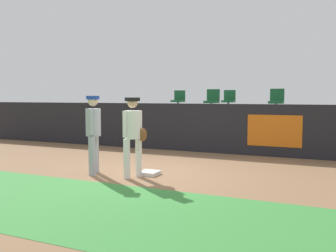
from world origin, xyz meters
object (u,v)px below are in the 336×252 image
Objects in this scene: seat_front_right at (277,100)px; first_base at (149,173)px; player_fielder_home at (133,132)px; seat_back_left at (179,99)px; seat_back_center at (229,99)px; seat_front_center at (212,100)px; player_runner_visitor at (93,129)px.

first_base is at bearing -110.88° from seat_front_right.
player_fielder_home is at bearing -111.15° from seat_front_right.
seat_back_left is 1.00× the size of seat_front_right.
seat_back_left is at bearing 179.99° from seat_back_center.
first_base is 7.44m from seat_back_left.
seat_front_right reaches higher than first_base.
player_fielder_home is (-0.18, -0.38, 0.94)m from first_base.
seat_front_center is (-0.02, 5.52, 0.62)m from player_fielder_home.
seat_back_center is at bearing 90.68° from first_base.
seat_front_right is (2.04, -1.80, -0.00)m from seat_back_center.
first_base is 0.24× the size of player_fielder_home.
seat_back_center and seat_front_right have the same top height.
seat_back_left is at bearing 156.59° from seat_front_right.
first_base is at bearing -178.92° from player_fielder_home.
seat_back_left is at bearing -138.80° from player_fielder_home.
seat_back_left is (-2.20, 6.94, 1.56)m from first_base.
seat_back_center is (0.09, 7.32, 0.62)m from player_fielder_home.
seat_back_center reaches higher than first_base.
seat_back_center is at bearing -0.01° from seat_back_left.
seat_back_center is 1.80m from seat_front_center.
seat_back_center is 1.00× the size of seat_front_center.
seat_back_left reaches higher than first_base.
seat_front_center is at bearing 149.77° from player_runner_visitor.
player_fielder_home is 7.62m from seat_back_left.
seat_back_center is at bearing 86.50° from seat_front_center.
first_base is 0.48× the size of seat_back_left.
seat_front_center reaches higher than player_runner_visitor.
seat_back_center reaches higher than player_runner_visitor.
player_runner_visitor is 2.05× the size of seat_back_left.
seat_front_right is (1.96, 5.14, 1.56)m from first_base.
seat_back_center is at bearing 138.59° from seat_front_right.
seat_back_left is 4.53m from seat_front_right.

